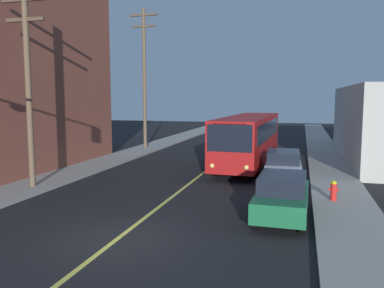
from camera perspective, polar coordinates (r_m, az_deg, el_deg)
ground_plane at (r=13.15m, az=-10.59°, el=-13.14°), size 120.00×120.00×0.00m
sidewalk_left at (r=25.02m, az=-15.62°, el=-3.61°), size 2.50×90.00×0.15m
sidewalk_right at (r=21.63m, az=19.72°, el=-5.35°), size 2.50×90.00×0.15m
lane_stripe_center at (r=27.04m, az=3.36°, el=-2.77°), size 0.16×60.00×0.01m
city_bus at (r=26.37m, az=8.04°, el=0.91°), size 3.01×12.23×3.20m
parked_car_green at (r=15.22m, az=12.66°, el=-7.13°), size 1.92×4.45×1.62m
parked_car_white at (r=21.75m, az=12.81°, el=-3.00°), size 1.94×4.46×1.62m
utility_pole_near at (r=20.62m, az=-22.22°, el=8.61°), size 2.40×0.28×9.33m
utility_pole_mid at (r=34.30m, az=-6.77°, el=10.02°), size 2.40×0.28×11.58m
fire_hydrant at (r=17.85m, az=19.42°, el=-6.16°), size 0.44×0.26×0.84m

